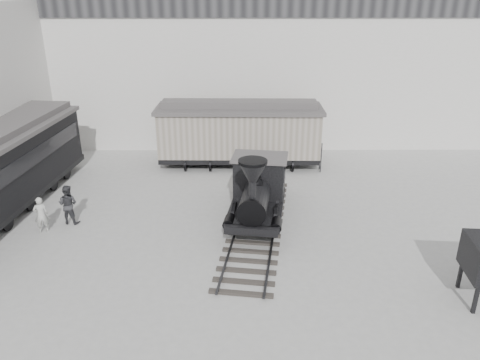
{
  "coord_description": "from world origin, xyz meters",
  "views": [
    {
      "loc": [
        0.37,
        -14.53,
        9.59
      ],
      "look_at": [
        0.44,
        3.9,
        2.0
      ],
      "focal_mm": 35.0,
      "sensor_mm": 36.0,
      "label": 1
    }
  ],
  "objects_px": {
    "locomotive": "(258,192)",
    "visitor_a": "(41,215)",
    "visitor_b": "(68,204)",
    "boxcar": "(239,132)"
  },
  "relations": [
    {
      "from": "locomotive",
      "to": "boxcar",
      "type": "height_order",
      "value": "boxcar"
    },
    {
      "from": "locomotive",
      "to": "visitor_b",
      "type": "relative_size",
      "value": 5.84
    },
    {
      "from": "locomotive",
      "to": "visitor_b",
      "type": "distance_m",
      "value": 8.3
    },
    {
      "from": "locomotive",
      "to": "visitor_a",
      "type": "distance_m",
      "value": 9.24
    },
    {
      "from": "visitor_b",
      "to": "locomotive",
      "type": "bearing_deg",
      "value": -168.43
    },
    {
      "from": "locomotive",
      "to": "visitor_a",
      "type": "relative_size",
      "value": 6.53
    },
    {
      "from": "visitor_a",
      "to": "locomotive",
      "type": "bearing_deg",
      "value": 163.34
    },
    {
      "from": "boxcar",
      "to": "visitor_a",
      "type": "xyz_separation_m",
      "value": [
        -8.33,
        -8.02,
        -1.2
      ]
    },
    {
      "from": "boxcar",
      "to": "visitor_b",
      "type": "xyz_separation_m",
      "value": [
        -7.45,
        -7.23,
        -1.11
      ]
    },
    {
      "from": "locomotive",
      "to": "visitor_b",
      "type": "xyz_separation_m",
      "value": [
        -8.28,
        -0.26,
        -0.44
      ]
    }
  ]
}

